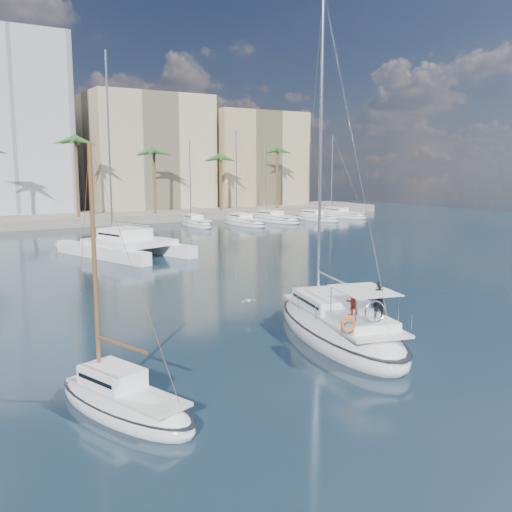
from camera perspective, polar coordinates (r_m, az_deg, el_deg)
ground at (r=28.82m, az=-0.44°, el=-7.39°), size 160.00×160.00×0.00m
quay at (r=86.11m, az=-22.31°, el=3.24°), size 120.00×14.00×1.20m
building_beige at (r=100.44m, az=-10.95°, el=9.82°), size 20.00×14.00×20.00m
building_tan_right at (r=107.59m, az=-0.43°, el=9.38°), size 18.00×12.00×18.00m
palm_centre at (r=81.88m, az=-22.22°, el=9.78°), size 3.60×3.60×12.30m
palm_right at (r=94.06m, az=-1.06°, el=10.23°), size 3.60×3.60×12.30m
main_sloop at (r=27.59m, az=8.18°, el=-7.09°), size 6.64×12.19×17.25m
small_sloop at (r=19.96m, az=-13.12°, el=-14.05°), size 3.93×6.84×9.38m
catamaran at (r=54.00m, az=-12.85°, el=1.31°), size 9.85×14.10×18.56m
seagull at (r=31.50m, az=-0.75°, el=-4.48°), size 0.95×0.41×0.17m
moored_yacht_a at (r=78.95m, az=-6.01°, el=2.96°), size 3.37×9.52×11.90m
moored_yacht_b at (r=80.29m, az=-1.21°, el=3.11°), size 3.32×10.83×13.72m
moored_yacht_c at (r=85.44m, az=1.85°, el=3.46°), size 3.98×12.33×15.54m
moored_yacht_d at (r=87.65m, az=6.12°, el=3.55°), size 3.52×9.55×11.90m
moored_yacht_e at (r=93.30m, az=8.50°, el=3.82°), size 4.61×11.11×13.72m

